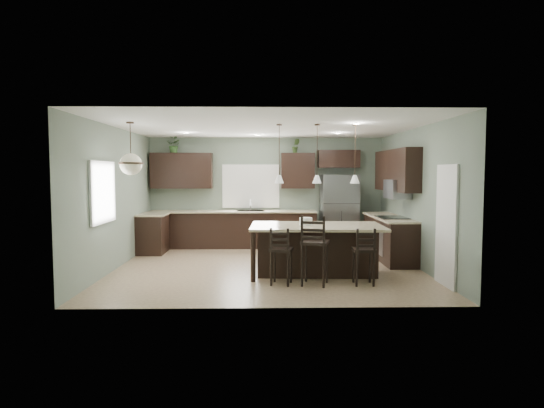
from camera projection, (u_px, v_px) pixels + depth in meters
The scene contains 32 objects.
ground at pixel (267, 267), 9.14m from camera, with size 6.00×6.00×0.00m, color #9E8466.
pantry_door at pixel (446, 226), 7.58m from camera, with size 0.04×0.82×2.04m, color white.
window_back at pixel (251, 186), 11.75m from camera, with size 1.35×0.02×1.00m, color white.
window_left at pixel (102, 192), 8.17m from camera, with size 0.02×1.10×1.00m, color white.
left_return_cabs at pixel (153, 234), 10.75m from camera, with size 0.60×0.90×0.90m, color black.
left_return_countertop at pixel (153, 214), 10.71m from camera, with size 0.66×0.96×0.04m, color #C2B593.
back_lower_cabs at pixel (233, 230), 11.53m from camera, with size 4.20×0.60×0.90m, color black.
back_countertop at pixel (233, 211), 11.48m from camera, with size 4.20×0.66×0.04m, color #C2B593.
sink_inset at pixel (251, 211), 11.49m from camera, with size 0.70×0.45×0.01m, color gray.
faucet at pixel (251, 205), 11.45m from camera, with size 0.02×0.02×0.28m, color silver.
back_upper_left at pixel (182, 171), 11.53m from camera, with size 1.55×0.34×0.90m, color black.
back_upper_right at pixel (298, 171), 11.59m from camera, with size 0.85×0.34×0.90m, color black.
fridge_header at pixel (339, 159), 11.59m from camera, with size 1.05×0.34×0.45m, color black.
right_lower_cabs at pixel (389, 238), 10.04m from camera, with size 0.60×2.35×0.90m, color black.
right_countertop at pixel (388, 217), 10.00m from camera, with size 0.66×2.35×0.04m, color #C2B593.
cooktop at pixel (392, 217), 9.73m from camera, with size 0.58×0.75×0.02m, color black.
wall_oven_front at pixel (378, 240), 9.75m from camera, with size 0.01×0.72×0.60m, color gray.
right_upper_cabs at pixel (396, 170), 9.93m from camera, with size 0.34×2.35×0.90m, color black.
microwave at pixel (397, 189), 9.69m from camera, with size 0.40×0.75×0.40m, color gray.
refrigerator at pixel (339, 212), 11.39m from camera, with size 0.90×0.74×1.85m, color gray.
kitchen_island at pixel (316, 250), 8.50m from camera, with size 2.44×1.39×0.92m, color black.
serving_dish at pixel (306, 221), 8.47m from camera, with size 0.24×0.24×0.14m, color silver.
bar_stool_left at pixel (281, 256), 7.70m from camera, with size 0.37×0.37×0.99m, color black.
bar_stool_center at pixel (315, 250), 7.66m from camera, with size 0.44×0.44×1.20m, color black.
bar_stool_right at pixel (364, 256), 7.68m from camera, with size 0.36×0.36×0.98m, color black.
pendant_left at pixel (279, 154), 8.39m from camera, with size 0.17×0.17×1.10m, color silver, non-canonical shape.
pendant_center at pixel (317, 154), 8.38m from camera, with size 0.17×0.17×1.10m, color white, non-canonical shape.
pendant_right at pixel (355, 154), 8.36m from camera, with size 0.17×0.17×1.10m, color silver, non-canonical shape.
chandelier at pixel (131, 149), 8.02m from camera, with size 0.43×0.43×0.94m, color beige, non-canonical shape.
plant_back_left at pixel (174, 145), 11.45m from camera, with size 0.36×0.31×0.40m, color #2B4D21.
plant_back_right at pixel (296, 146), 11.52m from camera, with size 0.20×0.16×0.36m, color #334D21.
room_shell at pixel (267, 183), 9.02m from camera, with size 6.00×6.00×6.00m.
Camera 1 is at (-0.09, -9.03, 1.91)m, focal length 30.00 mm.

